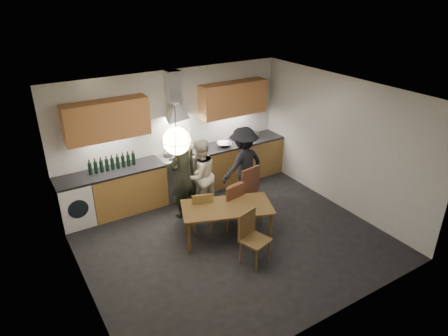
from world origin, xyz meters
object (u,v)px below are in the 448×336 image
chair_front (251,234)px  stock_pot (256,135)px  wine_bottles (112,162)px  mixing_bowl (224,144)px  person_left (184,176)px  dining_table (227,210)px  person_right (243,164)px  chair_back_left (202,210)px  person_mid (200,175)px

chair_front → stock_pot: size_ratio=5.25×
wine_bottles → stock_pot: bearing=-0.7°
mixing_bowl → stock_pot: stock_pot is taller
person_left → stock_pot: size_ratio=9.90×
dining_table → person_right: (1.05, 1.05, 0.21)m
person_left → chair_front: bearing=86.0°
person_right → dining_table: bearing=35.7°
stock_pot → chair_back_left: bearing=-146.0°
person_mid → mixing_bowl: size_ratio=4.54×
chair_front → stock_pot: bearing=36.9°
chair_back_left → person_right: (1.33, 0.66, 0.32)m
dining_table → person_mid: 1.15m
dining_table → person_mid: size_ratio=1.16×
chair_front → dining_table: bearing=73.3°
dining_table → chair_back_left: bearing=145.7°
chair_back_left → mixing_bowl: (1.36, 1.45, 0.47)m
chair_front → person_right: bearing=43.1°
chair_front → wine_bottles: wine_bottles is taller
chair_back_left → person_right: bearing=-133.8°
chair_back_left → mixing_bowl: mixing_bowl is taller
person_mid → stock_pot: (1.88, 0.78, 0.22)m
dining_table → mixing_bowl: (1.08, 1.85, 0.37)m
dining_table → chair_front: bearing=-69.5°
stock_pot → wine_bottles: (-3.32, 0.04, 0.09)m
dining_table → person_right: person_right is taller
dining_table → mixing_bowl: bearing=80.4°
chair_back_left → person_left: bearing=-70.3°
dining_table → mixing_bowl: 2.17m
chair_back_left → person_mid: 0.87m
dining_table → stock_pot: 2.78m
person_left → person_mid: bearing=172.9°
mixing_bowl → wine_bottles: wine_bottles is taller
dining_table → stock_pot: bearing=64.9°
stock_pot → person_mid: bearing=-157.5°
chair_back_left → mixing_bowl: bearing=-113.2°
person_right → wine_bottles: bearing=-29.9°
dining_table → stock_pot: stock_pot is taller
chair_front → person_mid: (0.10, 1.87, 0.23)m
stock_pot → wine_bottles: bearing=179.3°
person_left → stock_pot: 2.40m
mixing_bowl → person_left: bearing=-151.3°
person_mid → wine_bottles: bearing=-40.4°
mixing_bowl → stock_pot: size_ratio=1.92×
wine_bottles → dining_table: bearing=-55.6°
person_left → wine_bottles: person_left is taller
dining_table → person_left: 1.17m
chair_front → person_right: 2.10m
chair_front → person_right: (1.06, 1.79, 0.27)m
person_left → chair_back_left: bearing=77.4°
chair_front → chair_back_left: bearing=87.1°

